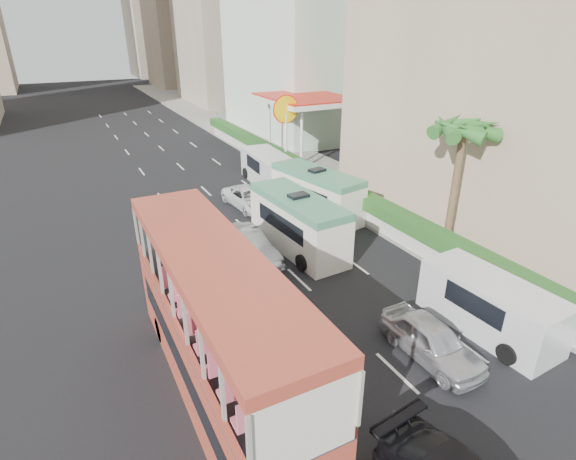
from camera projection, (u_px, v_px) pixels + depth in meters
ground_plane at (371, 337)px, 17.18m from camera, size 200.00×200.00×0.00m
double_decker_bus at (217, 327)px, 13.62m from camera, size 2.50×11.00×5.06m
car_silver_lane_a at (247, 260)px, 22.87m from camera, size 2.07×4.83×1.55m
car_silver_lane_b at (429, 356)px, 16.17m from camera, size 1.78×4.21×1.42m
van_asset at (249, 207)px, 29.53m from camera, size 2.55×4.69×1.25m
minibus_near at (298, 223)px, 23.45m from camera, size 2.61×6.70×2.91m
minibus_far at (316, 194)px, 27.70m from camera, size 3.29×6.70×2.84m
panel_van_near at (490, 306)px, 17.21m from camera, size 2.41×5.44×2.14m
panel_van_far at (268, 168)px, 33.61m from camera, size 2.61×5.82×2.28m
sidewalk at (284, 155)px, 41.12m from camera, size 6.00×120.00×0.18m
kerb_wall at (321, 189)px, 30.81m from camera, size 0.30×44.00×1.00m
hedge at (321, 177)px, 30.46m from camera, size 1.10×44.00×0.70m
palm_tree at (454, 191)px, 22.28m from camera, size 0.36×0.36×6.40m
shell_station at (305, 129)px, 38.82m from camera, size 6.50×8.00×5.50m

